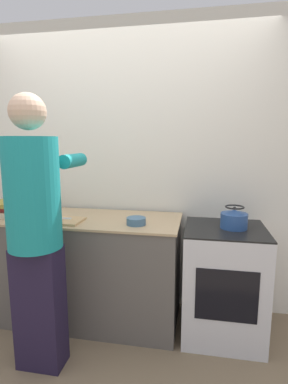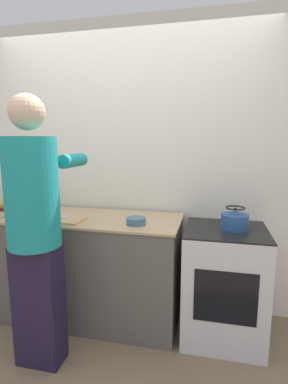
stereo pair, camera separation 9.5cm
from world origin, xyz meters
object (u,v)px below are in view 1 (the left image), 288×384
Objects in this scene: cutting_board at (58,220)px; bowl_prep at (136,221)px; canister_jar at (38,199)px; knife at (59,218)px; person at (36,226)px; kettle at (234,219)px; oven at (223,282)px.

cutting_board is 2.57× the size of bowl_prep.
knife is at bearing -41.93° from canister_jar.
cutting_board is (-0.06, 0.43, -0.08)m from person.
kettle is 1.08× the size of canister_jar.
oven is 0.52m from kettle.
cutting_board is at bearing -173.93° from oven.
person is at bearing -82.11° from cutting_board.
cutting_board is at bearing -173.88° from kettle.
bowl_prep is at bearing 38.99° from person.
oven is 1.40m from knife.
canister_jar is (-1.02, 0.34, 0.07)m from bowl_prep.
person reaches higher than oven.
canister_jar reaches higher than bowl_prep.
bowl_prep reaches higher than oven.
cutting_board is 0.63m from bowl_prep.
bowl_prep is (-0.68, -0.11, 0.49)m from oven.
cutting_board is 2.06× the size of knife.
kettle is (1.31, 0.58, -0.04)m from person.
cutting_board is at bearing -43.66° from canister_jar.
person is 0.45m from cutting_board.
cutting_board is at bearing -177.49° from bowl_prep.
oven is 2.31× the size of cutting_board.
bowl_prep is (0.57, 0.46, -0.06)m from person.
canister_jar is (-0.39, 0.37, 0.09)m from cutting_board.
oven is 4.72× the size of canister_jar.
bowl_prep is at bearing 2.51° from cutting_board.
knife is (-0.00, 0.03, 0.01)m from cutting_board.
oven is 1.48m from person.
bowl_prep is (0.63, 0.03, 0.02)m from cutting_board.
kettle is (1.37, 0.12, 0.03)m from knife.
oven is at bearing 9.33° from bowl_prep.
bowl_prep is at bearing -18.66° from canister_jar.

